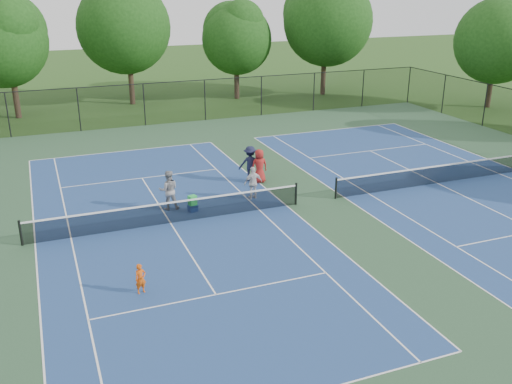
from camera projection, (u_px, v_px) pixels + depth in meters
name	position (u px, v px, depth m)	size (l,w,h in m)	color
ground	(316.00, 202.00, 26.91)	(140.00, 140.00, 0.00)	#234716
court_pad	(316.00, 202.00, 26.91)	(36.00, 36.00, 0.01)	#2B4D32
tennis_court_left	(170.00, 221.00, 24.47)	(12.00, 23.83, 1.07)	navy
tennis_court_right	(437.00, 182.00, 29.29)	(12.00, 23.83, 1.07)	navy
perimeter_fence	(317.00, 169.00, 26.35)	(36.08, 36.08, 3.02)	black
tree_back_a	(7.00, 36.00, 41.26)	(6.80, 6.80, 9.15)	#2D2116
tree_back_b	(127.00, 23.00, 45.91)	(7.60, 7.60, 10.03)	#2D2116
tree_back_c	(236.00, 35.00, 48.52)	(6.00, 6.00, 8.40)	#2D2116
tree_back_d	(326.00, 17.00, 49.93)	(7.80, 7.80, 10.37)	#2D2116
tree_side_e	(497.00, 34.00, 45.01)	(6.60, 6.60, 8.87)	#2D2116
child_player	(141.00, 279.00, 18.88)	(0.39, 0.25, 1.06)	#D44F0E
instructor	(169.00, 190.00, 25.74)	(0.89, 0.69, 1.83)	gray
bystander_a	(253.00, 183.00, 27.03)	(0.93, 0.39, 1.59)	silver
bystander_b	(250.00, 163.00, 29.48)	(1.19, 0.68, 1.84)	#171A34
bystander_c	(259.00, 166.00, 29.16)	(0.86, 0.56, 1.77)	maroon
ball_crate	(193.00, 208.00, 25.71)	(0.39, 0.31, 0.32)	navy
ball_hopper	(192.00, 200.00, 25.58)	(0.34, 0.28, 0.44)	green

